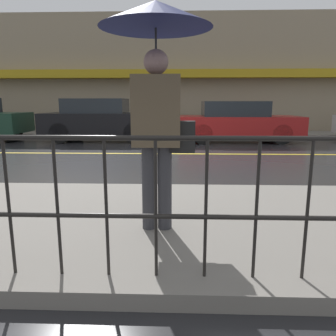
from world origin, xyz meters
name	(u,v)px	position (x,y,z in m)	size (l,w,h in m)	color
ground_plane	(167,154)	(0.00, 0.00, 0.00)	(80.00, 80.00, 0.00)	#262628
sidewalk_near	(148,223)	(0.00, -5.42, 0.07)	(28.00, 2.98, 0.13)	slate
sidewalk_far	(172,134)	(0.00, 5.00, 0.07)	(28.00, 2.14, 0.13)	slate
lane_marking	(167,154)	(0.00, 0.00, 0.00)	(25.20, 0.12, 0.01)	gold
building_storefront	(172,74)	(0.00, 6.19, 2.60)	(28.00, 0.85, 5.21)	gray
railing_foreground	(131,190)	(0.00, -6.66, 0.78)	(12.00, 0.04, 1.03)	black
pedestrian	(157,56)	(0.12, -5.74, 1.81)	(1.03, 1.03, 2.14)	#333338
car_black	(100,119)	(-2.54, 2.99, 0.78)	(4.12, 1.73, 1.52)	black
car_red	(237,121)	(2.38, 2.99, 0.74)	(4.25, 1.90, 1.42)	maroon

